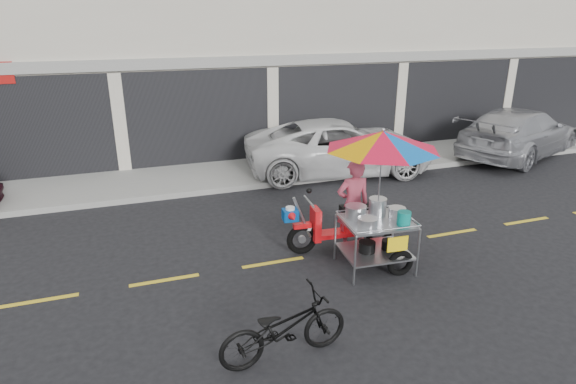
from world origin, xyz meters
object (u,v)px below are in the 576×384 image
object	(u,v)px
white_pickup	(340,147)
near_bicycle	(284,328)
food_vendor_rig	(369,177)
silver_pickup	(519,132)

from	to	relation	value
white_pickup	near_bicycle	size ratio (longest dim) A/B	3.03
near_bicycle	food_vendor_rig	bearing A→B (deg)	-51.88
white_pickup	silver_pickup	bearing A→B (deg)	-85.06
silver_pickup	near_bicycle	world-z (taller)	silver_pickup
near_bicycle	white_pickup	bearing A→B (deg)	-34.45
white_pickup	food_vendor_rig	bearing A→B (deg)	168.45
white_pickup	near_bicycle	bearing A→B (deg)	158.18
white_pickup	food_vendor_rig	distance (m)	5.48
food_vendor_rig	silver_pickup	bearing A→B (deg)	34.88
silver_pickup	food_vendor_rig	bearing A→B (deg)	97.42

